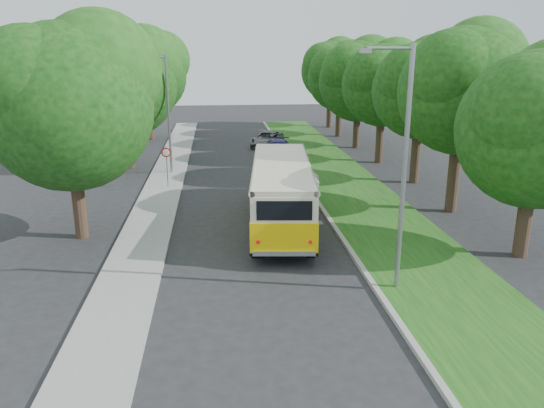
{
  "coord_description": "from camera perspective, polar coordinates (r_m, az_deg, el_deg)",
  "views": [
    {
      "loc": [
        -1.56,
        -18.35,
        7.82
      ],
      "look_at": [
        0.67,
        3.12,
        1.5
      ],
      "focal_mm": 35.0,
      "sensor_mm": 36.0,
      "label": 1
    }
  ],
  "objects": [
    {
      "name": "car_blue",
      "position": [
        39.37,
        0.66,
        5.84
      ],
      "size": [
        2.54,
        4.77,
        1.31
      ],
      "primitive_type": "imported",
      "rotation": [
        0.0,
        0.0,
        -0.16
      ],
      "color": "#121450",
      "rests_on": "ground"
    },
    {
      "name": "sidewalk",
      "position": [
        24.82,
        -13.13,
        -2.35
      ],
      "size": [
        2.2,
        70.0,
        0.12
      ],
      "primitive_type": "cube",
      "color": "gray",
      "rests_on": "ground"
    },
    {
      "name": "lamppost_near",
      "position": [
        17.22,
        13.81,
        4.28
      ],
      "size": [
        1.71,
        0.16,
        8.0
      ],
      "color": "gray",
      "rests_on": "ground"
    },
    {
      "name": "car_silver",
      "position": [
        31.38,
        1.38,
        3.33
      ],
      "size": [
        2.15,
        4.65,
        1.54
      ],
      "primitive_type": "imported",
      "rotation": [
        0.0,
        0.0,
        0.07
      ],
      "color": "#A7A7AB",
      "rests_on": "ground"
    },
    {
      "name": "lamppost_far",
      "position": [
        34.69,
        -11.25,
        9.88
      ],
      "size": [
        1.71,
        0.16,
        7.5
      ],
      "color": "gray",
      "rests_on": "ground"
    },
    {
      "name": "vintage_bus",
      "position": [
        23.99,
        1.04,
        1.05
      ],
      "size": [
        3.63,
        10.36,
        3.01
      ],
      "primitive_type": null,
      "rotation": [
        0.0,
        0.0,
        -0.1
      ],
      "color": "yellow",
      "rests_on": "ground"
    },
    {
      "name": "car_grey",
      "position": [
        44.53,
        -0.54,
        7.01
      ],
      "size": [
        3.48,
        4.89,
        1.24
      ],
      "primitive_type": "imported",
      "rotation": [
        0.0,
        0.0,
        -0.36
      ],
      "color": "slate",
      "rests_on": "ground"
    },
    {
      "name": "ground",
      "position": [
        20.01,
        -0.99,
        -6.69
      ],
      "size": [
        120.0,
        120.0,
        0.0
      ],
      "primitive_type": "plane",
      "color": "#242427",
      "rests_on": "ground"
    },
    {
      "name": "grass_verge",
      "position": [
        25.73,
        11.34,
        -1.56
      ],
      "size": [
        4.5,
        70.0,
        0.13
      ],
      "primitive_type": "cube",
      "color": "#184C14",
      "rests_on": "ground"
    },
    {
      "name": "car_white",
      "position": [
        32.11,
        2.36,
        3.45
      ],
      "size": [
        2.5,
        4.33,
        1.35
      ],
      "primitive_type": "imported",
      "rotation": [
        0.0,
        0.0,
        0.28
      ],
      "color": "silver",
      "rests_on": "ground"
    },
    {
      "name": "curb",
      "position": [
        25.14,
        6.22,
        -1.73
      ],
      "size": [
        0.2,
        70.0,
        0.15
      ],
      "primitive_type": "cube",
      "color": "gray",
      "rests_on": "ground"
    },
    {
      "name": "warning_sign",
      "position": [
        31.08,
        -11.28,
        4.67
      ],
      "size": [
        0.56,
        0.1,
        2.5
      ],
      "color": "gray",
      "rests_on": "ground"
    },
    {
      "name": "treeline",
      "position": [
        36.7,
        1.49,
        13.36
      ],
      "size": [
        24.27,
        41.91,
        9.46
      ],
      "color": "#332319",
      "rests_on": "ground"
    }
  ]
}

